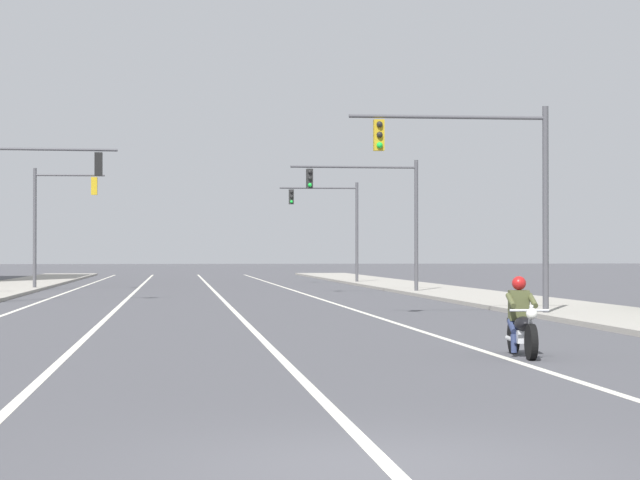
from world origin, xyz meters
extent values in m
plane|color=#47474C|center=(0.00, 0.00, 0.00)|extent=(400.00, 400.00, 0.00)
cube|color=beige|center=(0.05, 45.00, 0.00)|extent=(0.16, 100.00, 0.01)
cube|color=beige|center=(-3.82, 45.00, 0.00)|extent=(0.16, 100.00, 0.01)
cube|color=beige|center=(4.05, 45.00, 0.00)|extent=(0.16, 100.00, 0.01)
cube|color=beige|center=(-7.02, 45.00, 0.00)|extent=(0.16, 100.00, 0.01)
cube|color=#9E998E|center=(10.70, 40.00, 0.07)|extent=(4.40, 110.00, 0.14)
cylinder|color=black|center=(4.38, 10.09, 0.32)|extent=(0.17, 0.65, 0.64)
cylinder|color=black|center=(4.50, 11.64, 0.32)|extent=(0.17, 0.65, 0.64)
cylinder|color=silver|center=(4.39, 10.19, 0.64)|extent=(0.09, 0.33, 0.68)
sphere|color=white|center=(4.38, 10.04, 0.82)|extent=(0.20, 0.20, 0.20)
cylinder|color=silver|center=(4.40, 10.24, 0.87)|extent=(0.70, 0.10, 0.04)
ellipsoid|color=black|center=(4.43, 10.74, 0.60)|extent=(0.36, 0.58, 0.28)
cube|color=silver|center=(4.44, 10.86, 0.37)|extent=(0.27, 0.46, 0.24)
cube|color=black|center=(4.47, 11.18, 0.54)|extent=(0.32, 0.54, 0.12)
cube|color=black|center=(4.50, 11.59, 0.62)|extent=(0.23, 0.37, 0.08)
cylinder|color=silver|center=(4.33, 11.27, 0.30)|extent=(0.12, 0.55, 0.08)
cube|color=#4C512D|center=(4.46, 11.14, 0.92)|extent=(0.38, 0.27, 0.56)
sphere|color=#B21919|center=(4.46, 11.12, 1.33)|extent=(0.26, 0.26, 0.26)
cylinder|color=navy|center=(4.59, 10.99, 0.54)|extent=(0.17, 0.45, 0.30)
cylinder|color=navy|center=(4.60, 10.81, 0.24)|extent=(0.12, 0.16, 0.35)
cylinder|color=#4C512D|center=(4.64, 10.87, 1.02)|extent=(0.14, 0.53, 0.27)
cylinder|color=navy|center=(4.31, 11.01, 0.54)|extent=(0.17, 0.45, 0.30)
cylinder|color=navy|center=(4.28, 10.84, 0.24)|extent=(0.12, 0.16, 0.35)
cylinder|color=#4C512D|center=(4.24, 10.90, 1.02)|extent=(0.14, 0.53, 0.27)
cylinder|color=#47474C|center=(8.96, 23.99, 3.10)|extent=(0.18, 0.18, 6.20)
cylinder|color=#47474C|center=(6.05, 24.03, 5.85)|extent=(5.83, 0.20, 0.11)
cube|color=#B79319|center=(4.01, 24.06, 5.30)|extent=(0.30, 0.24, 0.90)
sphere|color=black|center=(4.01, 23.90, 5.60)|extent=(0.18, 0.18, 0.18)
sphere|color=black|center=(4.01, 23.90, 5.30)|extent=(0.18, 0.18, 0.18)
sphere|color=green|center=(4.01, 23.90, 5.00)|extent=(0.18, 0.18, 0.18)
cylinder|color=#47474C|center=(-6.47, 36.63, 5.85)|extent=(4.82, 0.24, 0.11)
cube|color=black|center=(-4.79, 36.68, 5.30)|extent=(0.31, 0.25, 0.90)
sphere|color=black|center=(-4.79, 36.84, 5.60)|extent=(0.18, 0.18, 0.18)
sphere|color=black|center=(-4.79, 36.84, 5.30)|extent=(0.18, 0.18, 0.18)
sphere|color=green|center=(-4.79, 36.84, 5.00)|extent=(0.18, 0.18, 0.18)
cylinder|color=#47474C|center=(9.24, 44.78, 3.10)|extent=(0.18, 0.18, 6.20)
cylinder|color=#47474C|center=(6.31, 44.75, 5.85)|extent=(5.86, 0.16, 0.11)
cube|color=black|center=(4.26, 44.74, 5.30)|extent=(0.30, 0.24, 0.90)
sphere|color=black|center=(4.26, 44.58, 5.60)|extent=(0.18, 0.18, 0.18)
sphere|color=black|center=(4.26, 44.58, 5.30)|extent=(0.18, 0.18, 0.18)
sphere|color=green|center=(4.26, 44.58, 5.00)|extent=(0.18, 0.18, 0.18)
cylinder|color=#47474C|center=(-8.96, 52.32, 3.10)|extent=(0.18, 0.18, 6.20)
cylinder|color=#47474C|center=(-7.20, 52.25, 5.85)|extent=(3.52, 0.25, 0.11)
cube|color=#B79319|center=(-5.97, 52.20, 5.30)|extent=(0.31, 0.25, 0.90)
sphere|color=black|center=(-5.97, 52.36, 5.60)|extent=(0.18, 0.18, 0.18)
sphere|color=black|center=(-5.97, 52.36, 5.30)|extent=(0.18, 0.18, 0.18)
sphere|color=green|center=(-5.97, 52.36, 5.00)|extent=(0.18, 0.18, 0.18)
cylinder|color=#47474C|center=(9.14, 62.82, 3.10)|extent=(0.18, 0.18, 6.20)
cylinder|color=#47474C|center=(6.78, 62.89, 5.85)|extent=(4.72, 0.26, 0.11)
cube|color=black|center=(5.13, 62.94, 5.30)|extent=(0.31, 0.25, 0.90)
sphere|color=black|center=(5.13, 62.79, 5.60)|extent=(0.18, 0.18, 0.18)
sphere|color=black|center=(5.13, 62.79, 5.30)|extent=(0.18, 0.18, 0.18)
sphere|color=green|center=(5.13, 62.79, 5.00)|extent=(0.18, 0.18, 0.18)
camera|label=1|loc=(-1.81, -10.72, 1.89)|focal=68.41mm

